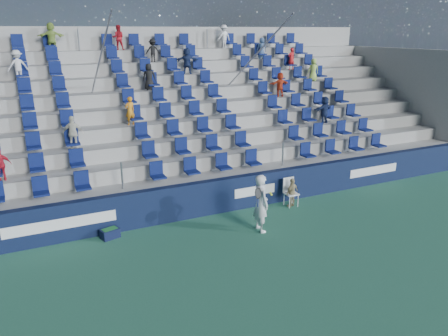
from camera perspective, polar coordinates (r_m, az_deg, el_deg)
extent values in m
plane|color=#307153|center=(12.70, 4.66, -10.95)|extent=(70.00, 70.00, 0.00)
cube|color=#0F1938|center=(15.00, -1.26, -3.74)|extent=(24.00, 0.30, 1.20)
cube|color=white|center=(13.75, -20.52, -6.88)|extent=(3.20, 0.02, 0.34)
cube|color=white|center=(15.48, 4.06, -3.00)|extent=(1.60, 0.02, 0.34)
cube|color=white|center=(18.67, 18.97, -0.31)|extent=(2.40, 0.02, 0.34)
cube|color=#9E9E99|center=(15.49, -2.13, -3.04)|extent=(24.00, 0.85, 1.20)
cube|color=#9E9E99|center=(16.14, -3.33, -1.25)|extent=(24.00, 0.85, 1.70)
cube|color=#9E9E99|center=(16.82, -4.43, 0.41)|extent=(24.00, 0.85, 2.20)
cube|color=#9E9E99|center=(17.52, -5.45, 1.93)|extent=(24.00, 0.85, 2.70)
cube|color=#9E9E99|center=(18.23, -6.38, 3.34)|extent=(24.00, 0.85, 3.20)
cube|color=#9E9E99|center=(18.96, -7.25, 4.63)|extent=(24.00, 0.85, 3.70)
cube|color=#9E9E99|center=(19.70, -8.06, 5.83)|extent=(24.00, 0.85, 4.20)
cube|color=#9E9E99|center=(20.45, -8.81, 6.94)|extent=(24.00, 0.85, 4.70)
cube|color=#9E9E99|center=(21.21, -9.52, 7.98)|extent=(24.00, 0.85, 5.20)
cube|color=#9E9E99|center=(21.78, -10.08, 9.53)|extent=(24.00, 0.50, 6.20)
cube|color=#9E9E99|center=(24.47, 21.05, 8.32)|extent=(0.30, 7.65, 5.20)
cube|color=#0D184E|center=(15.18, -2.17, 0.32)|extent=(16.05, 0.50, 0.70)
cube|color=#0D184E|center=(15.80, -3.41, 2.88)|extent=(16.05, 0.50, 0.70)
cube|color=#0D184E|center=(16.45, -4.55, 5.24)|extent=(16.05, 0.50, 0.70)
cube|color=#0D184E|center=(17.14, -5.61, 7.41)|extent=(16.05, 0.50, 0.70)
cube|color=#0D184E|center=(17.85, -6.60, 9.41)|extent=(16.05, 0.50, 0.70)
cube|color=#0D184E|center=(18.59, -7.52, 11.25)|extent=(16.05, 0.50, 0.70)
cube|color=#0D184E|center=(19.35, -8.38, 12.95)|extent=(16.05, 0.50, 0.70)
cube|color=#0D184E|center=(20.14, -9.18, 14.51)|extent=(16.05, 0.50, 0.70)
cube|color=#0D184E|center=(20.93, -9.94, 15.96)|extent=(16.05, 0.50, 0.70)
cylinder|color=gray|center=(17.04, -16.46, 11.15)|extent=(0.06, 7.68, 4.55)
cylinder|color=gray|center=(18.93, 2.14, 12.41)|extent=(0.06, 7.68, 4.55)
imported|color=red|center=(22.17, 8.79, 13.93)|extent=(0.40, 0.28, 1.03)
imported|color=#3A5580|center=(22.24, 4.95, 15.33)|extent=(0.54, 0.41, 1.01)
imported|color=navy|center=(19.69, -4.85, 13.77)|extent=(1.09, 0.62, 1.12)
imported|color=red|center=(19.93, 7.32, 10.75)|extent=(1.00, 0.37, 1.06)
imported|color=beige|center=(15.43, -19.09, 4.34)|extent=(0.72, 0.46, 1.15)
imported|color=orange|center=(16.51, -12.18, 7.32)|extent=(0.43, 0.34, 1.04)
imported|color=#90B347|center=(20.16, -21.62, 15.63)|extent=(1.10, 0.44, 1.16)
imported|color=#B21722|center=(20.56, -13.65, 16.22)|extent=(0.59, 0.50, 1.06)
imported|color=white|center=(22.22, -0.02, 16.80)|extent=(0.77, 0.53, 1.10)
imported|color=red|center=(14.68, -27.14, 0.39)|extent=(0.59, 0.26, 1.00)
imported|color=black|center=(20.07, -9.29, 14.90)|extent=(0.69, 0.47, 0.98)
imported|color=silver|center=(18.44, -25.36, 11.98)|extent=(0.81, 0.56, 1.15)
imported|color=navy|center=(19.38, 12.97, 7.41)|extent=(1.12, 0.61, 1.16)
imported|color=#A6D153|center=(21.93, 11.60, 12.47)|extent=(0.59, 0.47, 1.06)
imported|color=black|center=(18.31, -9.75, 11.65)|extent=(0.60, 0.47, 1.07)
imported|color=white|center=(13.62, 4.84, -4.59)|extent=(0.46, 0.69, 1.85)
cylinder|color=navy|center=(13.24, 4.45, -4.52)|extent=(0.03, 0.03, 0.28)
torus|color=black|center=(13.13, 4.48, -3.30)|extent=(0.30, 0.17, 0.28)
plane|color=#262626|center=(13.13, 4.48, -3.30)|extent=(0.30, 0.16, 0.29)
sphere|color=yellow|center=(13.47, 6.22, -3.48)|extent=(0.07, 0.07, 0.07)
sphere|color=yellow|center=(13.50, 6.09, -3.28)|extent=(0.07, 0.07, 0.07)
cube|color=white|center=(15.81, 8.77, -3.33)|extent=(0.45, 0.45, 0.04)
cube|color=white|center=(15.88, 8.39, -2.15)|extent=(0.45, 0.04, 0.55)
cylinder|color=white|center=(15.66, 8.55, -4.47)|extent=(0.03, 0.03, 0.45)
cylinder|color=white|center=(15.85, 9.63, -4.25)|extent=(0.03, 0.03, 0.45)
cylinder|color=white|center=(15.94, 7.83, -4.04)|extent=(0.03, 0.03, 0.45)
cylinder|color=white|center=(16.13, 8.91, -3.83)|extent=(0.03, 0.03, 0.45)
imported|color=tan|center=(15.75, 8.88, -3.18)|extent=(0.67, 0.45, 1.05)
cube|color=#0E1534|center=(13.86, -14.66, -8.26)|extent=(0.61, 0.48, 0.29)
cube|color=#1E662D|center=(13.83, -14.69, -8.01)|extent=(0.49, 0.36, 0.18)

